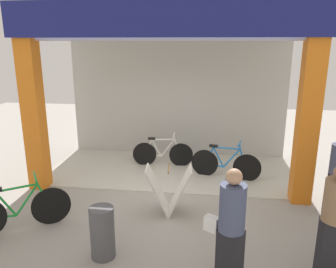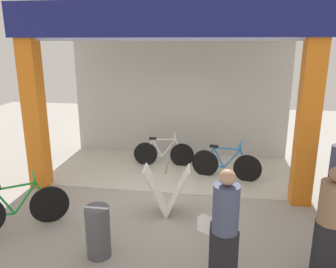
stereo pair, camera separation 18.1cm
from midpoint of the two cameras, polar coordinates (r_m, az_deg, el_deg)
name	(u,v)px [view 2 (the right image)]	position (r m, az deg, el deg)	size (l,w,h in m)	color
ground_plane	(163,193)	(7.42, -0.11, -10.01)	(20.09, 20.09, 0.00)	#9E9991
shop_facade	(173,86)	(8.26, 1.50, 8.10)	(6.24, 3.06, 3.95)	beige
bicycle_inside_0	(226,164)	(8.15, 10.39, -5.09)	(1.65, 0.49, 0.92)	black
bicycle_inside_1	(164,153)	(8.85, -0.18, -3.27)	(1.59, 0.44, 0.87)	black
bicycle_parked_0	(17,208)	(6.50, -23.52, -11.52)	(1.49, 0.99, 0.96)	black
sandwich_board_sign	(167,190)	(6.47, 0.60, -9.51)	(0.91, 0.60, 0.93)	silver
pedestrian_0	(331,223)	(5.13, 26.84, -13.36)	(0.37, 0.37, 1.66)	black
pedestrian_3	(224,228)	(4.56, 10.70, -15.48)	(0.60, 0.49, 1.68)	black
trash_bin	(98,232)	(5.38, -10.83, -16.00)	(0.37, 0.37, 0.82)	#4C4C51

